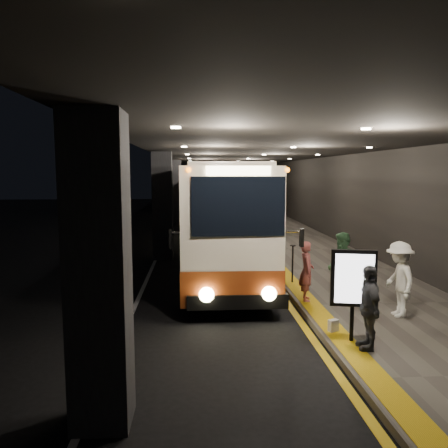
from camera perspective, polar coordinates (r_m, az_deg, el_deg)
name	(u,v)px	position (r m, az deg, el deg)	size (l,w,h in m)	color
ground	(201,282)	(14.46, -3.06, -7.56)	(90.00, 90.00, 0.00)	black
lane_line_white	(158,254)	(19.41, -8.59, -3.90)	(0.12, 50.00, 0.01)	silver
kerb_stripe_yellow	(252,253)	(19.51, 3.68, -3.79)	(0.18, 50.00, 0.01)	gold
sidewalk	(305,251)	(19.95, 10.54, -3.45)	(4.50, 50.00, 0.15)	#514C44
tactile_strip	(263,249)	(19.55, 5.14, -3.33)	(0.50, 50.00, 0.01)	gold
terminal_wall	(356,185)	(20.33, 16.90, 4.86)	(0.10, 50.00, 6.00)	black
support_columns	(163,206)	(18.11, -8.02, 2.35)	(0.80, 24.80, 4.40)	black
canopy	(256,148)	(19.22, 4.23, 9.81)	(9.00, 50.00, 0.40)	black
coach_main	(222,221)	(15.96, -0.23, 0.35)	(2.71, 12.04, 3.73)	beige
coach_second	(212,199)	(30.93, -1.62, 3.33)	(2.40, 11.39, 3.58)	beige
coach_third	(206,188)	(46.23, -2.39, 4.68)	(3.13, 12.55, 3.91)	beige
passenger_boarding	(307,271)	(11.94, 10.73, -6.05)	(0.59, 0.38, 1.61)	#BD5958
passenger_waiting_green	(342,266)	(12.33, 15.16, -5.27)	(0.88, 0.54, 1.81)	#3E7047
passenger_waiting_white	(399,279)	(11.27, 21.91, -6.69)	(1.17, 0.54, 1.80)	silver
passenger_waiting_grey	(369,307)	(9.04, 18.37, -10.28)	(0.98, 0.50, 1.66)	#454549
bag_polka	(369,305)	(11.49, 18.37, -9.95)	(0.31, 0.13, 0.38)	black
bag_plain	(333,326)	(9.97, 14.10, -12.76)	(0.21, 0.12, 0.27)	beige
info_sign	(353,280)	(9.21, 16.55, -7.02)	(0.90, 0.28, 1.89)	black
stanchion_post	(292,264)	(13.82, 8.94, -5.18)	(0.05, 0.05, 1.17)	black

